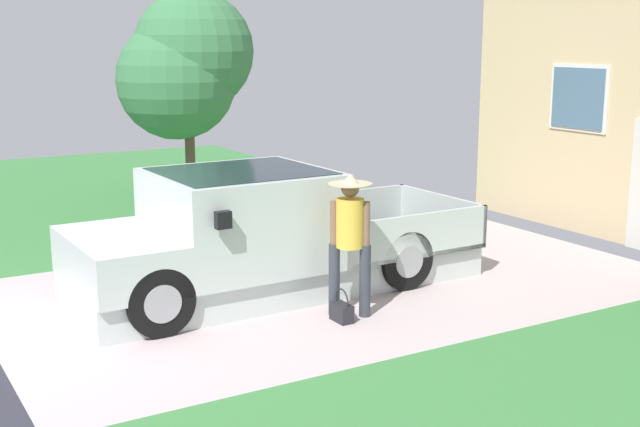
# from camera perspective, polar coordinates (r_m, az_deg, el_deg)

# --- Properties ---
(pickup_truck) EXTENTS (2.17, 5.50, 1.65)m
(pickup_truck) POSITION_cam_1_polar(r_m,az_deg,el_deg) (10.79, -4.80, -1.75)
(pickup_truck) COLOR silver
(pickup_truck) RESTS_ON ground
(person_with_hat) EXTENTS (0.52, 0.52, 1.74)m
(person_with_hat) POSITION_cam_1_polar(r_m,az_deg,el_deg) (9.84, 2.07, -1.28)
(person_with_hat) COLOR #333842
(person_with_hat) RESTS_ON ground
(handbag) EXTENTS (0.31, 0.16, 0.41)m
(handbag) POSITION_cam_1_polar(r_m,az_deg,el_deg) (9.88, 1.50, -6.71)
(handbag) COLOR #232328
(handbag) RESTS_ON ground
(neighbor_tree) EXTENTS (2.46, 2.81, 4.25)m
(neighbor_tree) POSITION_cam_1_polar(r_m,az_deg,el_deg) (17.26, -9.25, 10.00)
(neighbor_tree) COLOR brown
(neighbor_tree) RESTS_ON ground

